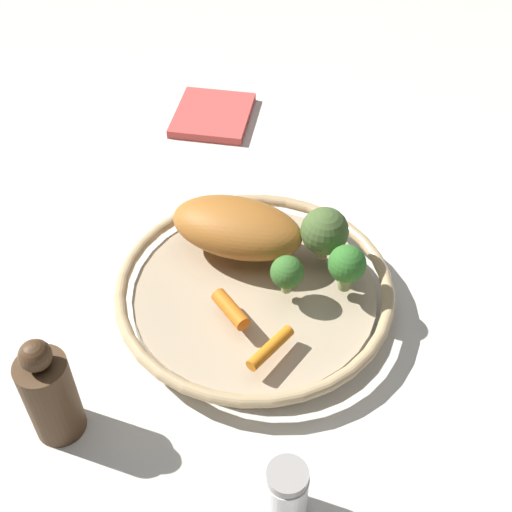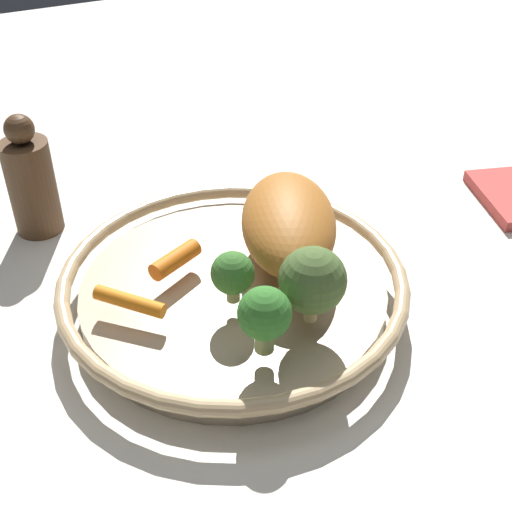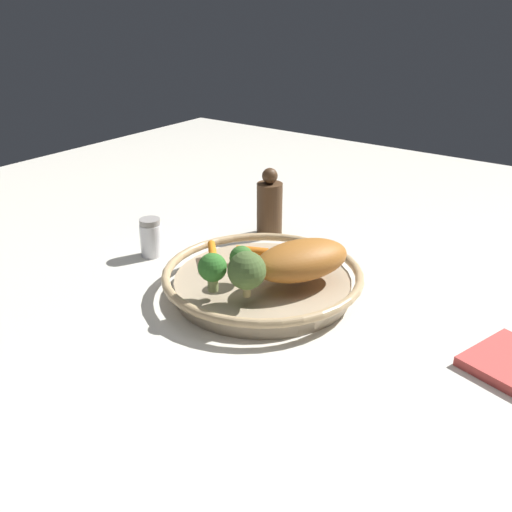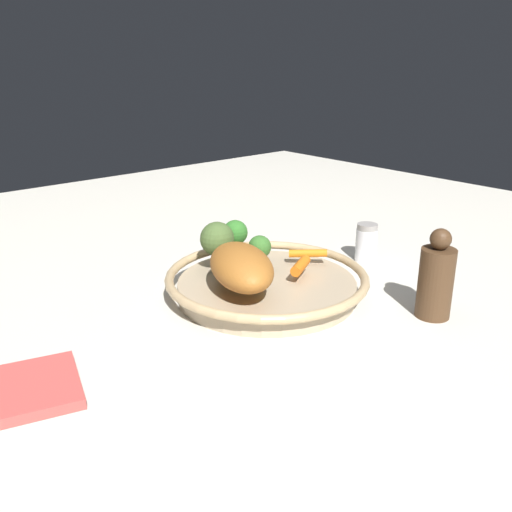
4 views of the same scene
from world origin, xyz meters
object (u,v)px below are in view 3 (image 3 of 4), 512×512
object	(u,v)px
broccoli_floret_large	(212,268)
broccoli_floret_small	(247,271)
serving_bowl	(262,281)
baby_carrot_right	(252,252)
broccoli_floret_mid	(242,258)
roast_chicken_piece	(302,260)
baby_carrot_left	(213,252)
salt_shaker	(151,238)
pepper_mill	(270,206)

from	to	relation	value
broccoli_floret_large	broccoli_floret_small	bearing A→B (deg)	17.19
serving_bowl	baby_carrot_right	world-z (taller)	baby_carrot_right
broccoli_floret_large	broccoli_floret_mid	bearing A→B (deg)	87.62
broccoli_floret_small	broccoli_floret_mid	bearing A→B (deg)	133.67
serving_bowl	broccoli_floret_small	size ratio (longest dim) A/B	4.65
roast_chicken_piece	baby_carrot_right	distance (m)	0.12
broccoli_floret_small	broccoli_floret_large	world-z (taller)	broccoli_floret_small
baby_carrot_left	salt_shaker	size ratio (longest dim) A/B	0.90
pepper_mill	broccoli_floret_small	bearing A→B (deg)	-60.51
roast_chicken_piece	broccoli_floret_small	size ratio (longest dim) A/B	2.30
baby_carrot_left	broccoli_floret_small	xyz separation A→B (m)	(0.14, -0.08, 0.04)
baby_carrot_right	baby_carrot_left	size ratio (longest dim) A/B	0.84
baby_carrot_left	baby_carrot_right	bearing A→B (deg)	33.52
broccoli_floret_mid	pepper_mill	distance (m)	0.30
baby_carrot_left	broccoli_floret_mid	world-z (taller)	broccoli_floret_mid
broccoli_floret_mid	broccoli_floret_large	xyz separation A→B (m)	(-0.00, -0.07, 0.01)
roast_chicken_piece	salt_shaker	size ratio (longest dim) A/B	2.22
roast_chicken_piece	broccoli_floret_mid	bearing A→B (deg)	-148.67
broccoli_floret_mid	pepper_mill	bearing A→B (deg)	115.96
roast_chicken_piece	baby_carrot_left	world-z (taller)	roast_chicken_piece
broccoli_floret_small	salt_shaker	world-z (taller)	broccoli_floret_small
baby_carrot_left	salt_shaker	xyz separation A→B (m)	(-0.16, 0.01, -0.01)
serving_bowl	broccoli_floret_mid	size ratio (longest dim) A/B	6.65
roast_chicken_piece	broccoli_floret_mid	world-z (taller)	roast_chicken_piece
broccoli_floret_mid	baby_carrot_right	bearing A→B (deg)	113.40
broccoli_floret_large	salt_shaker	size ratio (longest dim) A/B	0.83
baby_carrot_left	pepper_mill	size ratio (longest dim) A/B	0.47
broccoli_floret_small	broccoli_floret_large	bearing A→B (deg)	-162.81
pepper_mill	baby_carrot_left	bearing A→B (deg)	-80.28
baby_carrot_left	pepper_mill	world-z (taller)	pepper_mill
baby_carrot_left	salt_shaker	world-z (taller)	salt_shaker
broccoli_floret_mid	pepper_mill	xyz separation A→B (m)	(-0.13, 0.27, -0.01)
broccoli_floret_large	salt_shaker	distance (m)	0.27
salt_shaker	pepper_mill	distance (m)	0.26
serving_bowl	roast_chicken_piece	world-z (taller)	roast_chicken_piece
baby_carrot_right	pepper_mill	size ratio (longest dim) A/B	0.40
broccoli_floret_small	broccoli_floret_large	size ratio (longest dim) A/B	1.17
broccoli_floret_mid	salt_shaker	distance (m)	0.26
roast_chicken_piece	pepper_mill	bearing A→B (deg)	134.89
broccoli_floret_small	broccoli_floret_large	distance (m)	0.06
broccoli_floret_large	pepper_mill	xyz separation A→B (m)	(-0.13, 0.34, -0.02)
baby_carrot_right	broccoli_floret_small	size ratio (longest dim) A/B	0.78
baby_carrot_right	broccoli_floret_large	size ratio (longest dim) A/B	0.91
serving_bowl	pepper_mill	world-z (taller)	pepper_mill
baby_carrot_left	pepper_mill	xyz separation A→B (m)	(-0.04, 0.23, 0.01)
salt_shaker	pepper_mill	bearing A→B (deg)	62.02
serving_bowl	broccoli_floret_large	size ratio (longest dim) A/B	5.44
serving_bowl	pepper_mill	bearing A→B (deg)	122.49
broccoli_floret_mid	baby_carrot_left	bearing A→B (deg)	160.75
roast_chicken_piece	baby_carrot_right	world-z (taller)	roast_chicken_piece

